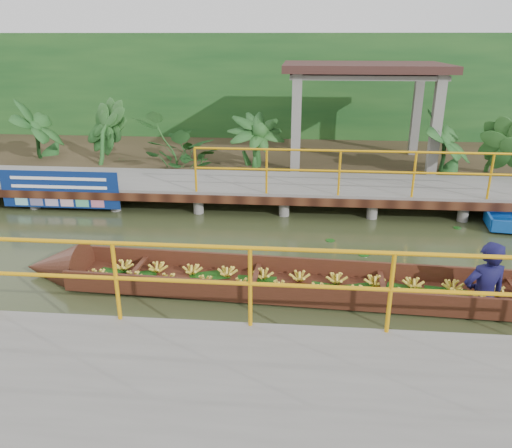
{
  "coord_description": "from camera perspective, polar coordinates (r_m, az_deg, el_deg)",
  "views": [
    {
      "loc": [
        1.33,
        -8.18,
        3.88
      ],
      "look_at": [
        0.55,
        0.5,
        0.6
      ],
      "focal_mm": 35.0,
      "sensor_mm": 36.0,
      "label": 1
    }
  ],
  "objects": [
    {
      "name": "ground",
      "position": [
        9.15,
        -3.72,
        -4.51
      ],
      "size": [
        80.0,
        80.0,
        0.0
      ],
      "primitive_type": "plane",
      "color": "#2F371B",
      "rests_on": "ground"
    },
    {
      "name": "land_strip",
      "position": [
        16.15,
        0.29,
        7.56
      ],
      "size": [
        30.0,
        8.0,
        0.45
      ],
      "primitive_type": "cube",
      "color": "#2E2517",
      "rests_on": "ground"
    },
    {
      "name": "far_dock",
      "position": [
        12.16,
        -1.25,
        4.39
      ],
      "size": [
        16.0,
        2.06,
        1.66
      ],
      "color": "slate",
      "rests_on": "ground"
    },
    {
      "name": "near_dock",
      "position": [
        5.36,
        0.33,
        -21.25
      ],
      "size": [
        18.0,
        2.4,
        1.73
      ],
      "color": "slate",
      "rests_on": "ground"
    },
    {
      "name": "pavilion",
      "position": [
        14.61,
        12.17,
        16.03
      ],
      "size": [
        4.4,
        3.0,
        3.0
      ],
      "color": "slate",
      "rests_on": "ground"
    },
    {
      "name": "foliage_backdrop",
      "position": [
        18.32,
        0.99,
        14.75
      ],
      "size": [
        30.0,
        0.8,
        4.0
      ],
      "primitive_type": "cube",
      "color": "#16451B",
      "rests_on": "ground"
    },
    {
      "name": "vendor_boat",
      "position": [
        8.07,
        10.08,
        -6.23
      ],
      "size": [
        10.05,
        1.47,
        2.34
      ],
      "rotation": [
        0.0,
        0.0,
        -0.05
      ],
      "color": "#381D0F",
      "rests_on": "ground"
    },
    {
      "name": "blue_banner",
      "position": [
        12.46,
        -21.54,
        3.7
      ],
      "size": [
        2.83,
        0.04,
        0.88
      ],
      "color": "navy",
      "rests_on": "ground"
    },
    {
      "name": "tropical_plants",
      "position": [
        13.79,
        -1.26,
        10.12
      ],
      "size": [
        14.46,
        1.46,
        1.83
      ],
      "color": "#16451B",
      "rests_on": "ground"
    }
  ]
}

